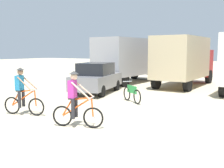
% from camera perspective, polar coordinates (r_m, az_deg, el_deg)
% --- Properties ---
extents(ground_plane, '(120.00, 120.00, 0.00)m').
position_cam_1_polar(ground_plane, '(7.70, -13.72, -11.80)').
color(ground_plane, beige).
extents(box_truck_grey_hauler, '(2.67, 6.85, 3.35)m').
position_cam_1_polar(box_truck_grey_hauler, '(20.86, 3.44, 5.42)').
color(box_truck_grey_hauler, '#9E9EA3').
rests_on(box_truck_grey_hauler, ground).
extents(box_truck_tan_camper, '(2.54, 6.80, 3.35)m').
position_cam_1_polar(box_truck_tan_camper, '(19.32, 14.85, 5.07)').
color(box_truck_tan_camper, '#CCB78E').
rests_on(box_truck_tan_camper, ground).
extents(sedan_parked, '(2.69, 4.49, 1.76)m').
position_cam_1_polar(sedan_parked, '(15.76, -3.22, 1.28)').
color(sedan_parked, slate).
rests_on(sedan_parked, ground).
extents(cyclist_orange_shirt, '(1.68, 0.66, 1.82)m').
position_cam_1_polar(cyclist_orange_shirt, '(10.94, -18.28, -1.81)').
color(cyclist_orange_shirt, black).
rests_on(cyclist_orange_shirt, ground).
extents(cyclist_cowboy_hat, '(1.66, 0.70, 1.82)m').
position_cam_1_polar(cyclist_cowboy_hat, '(8.79, -7.63, -3.61)').
color(cyclist_cowboy_hat, black).
rests_on(cyclist_cowboy_hat, ground).
extents(bicycle_spare, '(1.46, 1.03, 0.97)m').
position_cam_1_polar(bicycle_spare, '(13.03, 4.16, -2.08)').
color(bicycle_spare, black).
rests_on(bicycle_spare, ground).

